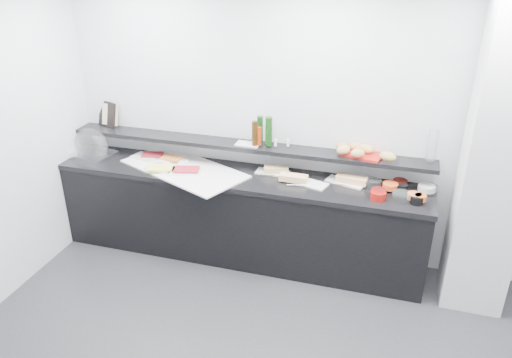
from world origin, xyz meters
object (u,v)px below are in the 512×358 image
(cloche_base, at_px, (91,154))
(condiment_tray, at_px, (248,144))
(sandwich_plate_mid, at_px, (307,183))
(framed_print, at_px, (107,114))
(bread_tray, at_px, (363,154))
(carafe, at_px, (432,147))

(cloche_base, xyz_separation_m, condiment_tray, (1.66, 0.16, 0.24))
(condiment_tray, bearing_deg, sandwich_plate_mid, -14.10)
(condiment_tray, bearing_deg, framed_print, 176.69)
(bread_tray, bearing_deg, carafe, 14.29)
(condiment_tray, bearing_deg, cloche_base, -173.93)
(sandwich_plate_mid, bearing_deg, cloche_base, -163.58)
(condiment_tray, height_order, carafe, carafe)
(bread_tray, relative_size, carafe, 1.16)
(cloche_base, relative_size, carafe, 1.59)
(bread_tray, bearing_deg, sandwich_plate_mid, -141.40)
(carafe, bearing_deg, bread_tray, -179.70)
(condiment_tray, xyz_separation_m, bread_tray, (1.09, 0.05, 0.00))
(framed_print, xyz_separation_m, condiment_tray, (1.58, -0.11, -0.12))
(carafe, bearing_deg, framed_print, 179.03)
(condiment_tray, relative_size, carafe, 0.76)
(framed_print, bearing_deg, carafe, 21.20)
(sandwich_plate_mid, height_order, framed_print, framed_print)
(condiment_tray, height_order, bread_tray, bread_tray)
(sandwich_plate_mid, relative_size, framed_print, 1.43)
(framed_print, relative_size, carafe, 0.87)
(sandwich_plate_mid, height_order, condiment_tray, condiment_tray)
(sandwich_plate_mid, relative_size, condiment_tray, 1.62)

